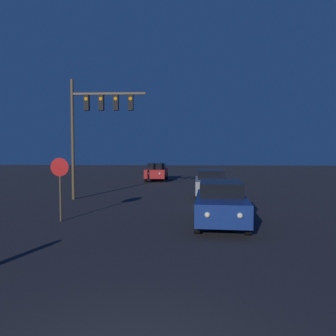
{
  "coord_description": "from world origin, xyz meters",
  "views": [
    {
      "loc": [
        0.7,
        -3.79,
        2.84
      ],
      "look_at": [
        0.0,
        11.77,
        2.02
      ],
      "focal_mm": 35.0,
      "sensor_mm": 36.0,
      "label": 1
    }
  ],
  "objects_px": {
    "car_mid": "(211,183)",
    "car_far": "(157,172)",
    "car_near": "(221,203)",
    "traffic_signal_mast": "(94,116)",
    "stop_sign": "(60,177)"
  },
  "relations": [
    {
      "from": "car_far",
      "to": "traffic_signal_mast",
      "type": "xyz_separation_m",
      "value": [
        -2.62,
        -12.11,
        3.95
      ]
    },
    {
      "from": "traffic_signal_mast",
      "to": "stop_sign",
      "type": "bearing_deg",
      "value": -88.23
    },
    {
      "from": "car_mid",
      "to": "car_far",
      "type": "height_order",
      "value": "same"
    },
    {
      "from": "traffic_signal_mast",
      "to": "stop_sign",
      "type": "distance_m",
      "value": 6.64
    },
    {
      "from": "car_near",
      "to": "stop_sign",
      "type": "distance_m",
      "value": 6.44
    },
    {
      "from": "car_far",
      "to": "traffic_signal_mast",
      "type": "bearing_deg",
      "value": 79.14
    },
    {
      "from": "car_far",
      "to": "stop_sign",
      "type": "height_order",
      "value": "stop_sign"
    },
    {
      "from": "car_mid",
      "to": "car_near",
      "type": "bearing_deg",
      "value": 90.42
    },
    {
      "from": "car_mid",
      "to": "stop_sign",
      "type": "xyz_separation_m",
      "value": [
        -6.61,
        -7.12,
        0.93
      ]
    },
    {
      "from": "car_near",
      "to": "car_far",
      "type": "relative_size",
      "value": 1.01
    },
    {
      "from": "traffic_signal_mast",
      "to": "car_far",
      "type": "bearing_deg",
      "value": 77.81
    },
    {
      "from": "car_near",
      "to": "car_mid",
      "type": "distance_m",
      "value": 7.54
    },
    {
      "from": "car_far",
      "to": "stop_sign",
      "type": "distance_m",
      "value": 18.21
    },
    {
      "from": "car_mid",
      "to": "stop_sign",
      "type": "relative_size",
      "value": 1.73
    },
    {
      "from": "car_near",
      "to": "car_mid",
      "type": "relative_size",
      "value": 1.01
    }
  ]
}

